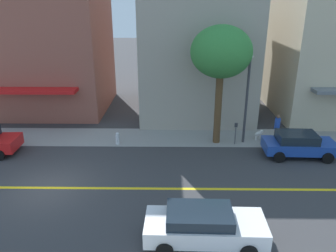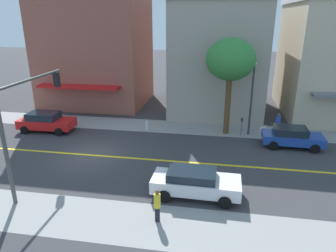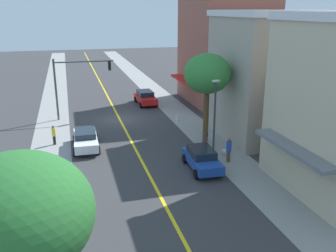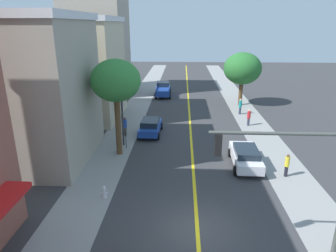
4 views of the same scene
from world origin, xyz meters
TOP-DOWN VIEW (x-y plane):
  - ground_plane at (0.00, 0.00)m, footprint 140.00×140.00m
  - sidewalk_left at (-6.47, 0.00)m, footprint 3.10×126.00m
  - road_centerline_stripe at (0.00, 0.00)m, footprint 0.20×126.00m
  - brick_apartment_block at (-13.13, -4.52)m, footprint 9.73×10.52m
  - pale_office_building at (-13.14, 7.97)m, footprint 11.05×8.66m
  - tan_rowhouse at (-13.13, 18.75)m, footprint 12.17×9.05m
  - street_tree_left_near at (-5.72, 8.99)m, footprint 3.67×3.67m
  - fire_hydrant at (-5.34, 2.60)m, footprint 0.44×0.24m
  - parking_meter at (-5.41, 10.14)m, footprint 0.12×0.18m
  - street_lamp at (-5.73, 10.74)m, footprint 0.70×0.36m
  - blue_sedan_left_curb at (-3.74, 13.54)m, footprint 2.06×4.16m
  - white_sedan_right_curb at (3.74, 7.31)m, footprint 2.07×4.55m
  - pedestrian_blue_shirt at (-6.00, 12.93)m, footprint 0.36×0.36m
  - small_dog at (-6.26, 11.88)m, footprint 0.62×0.72m

SIDE VIEW (x-z plane):
  - ground_plane at x=0.00m, z-range 0.00..0.00m
  - road_centerline_stripe at x=0.00m, z-range 0.00..0.00m
  - sidewalk_left at x=-6.47m, z-range 0.00..0.01m
  - small_dog at x=-6.26m, z-range 0.09..0.67m
  - fire_hydrant at x=-5.34m, z-range -0.01..0.78m
  - white_sedan_right_curb at x=3.74m, z-range 0.05..1.47m
  - blue_sedan_left_curb at x=-3.74m, z-range 0.04..1.49m
  - parking_meter at x=-5.41m, z-range 0.23..1.67m
  - pedestrian_blue_shirt at x=-6.00m, z-range 0.05..1.85m
  - street_lamp at x=-5.73m, z-range 0.73..6.40m
  - tan_rowhouse at x=-13.13m, z-range 0.01..10.47m
  - pale_office_building at x=-13.14m, z-range 0.02..10.53m
  - street_tree_left_near at x=-5.72m, z-range 2.05..9.43m
  - brick_apartment_block at x=-13.13m, z-range 0.01..14.04m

